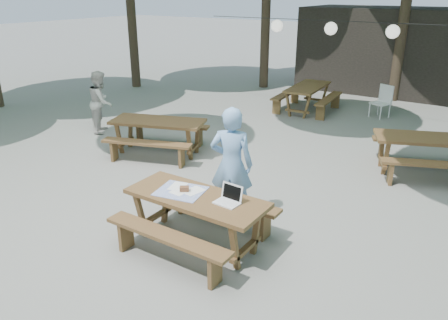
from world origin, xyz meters
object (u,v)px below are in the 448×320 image
object	(u,v)px
main_picnic_table	(197,219)
second_person	(101,102)
picnic_table_nw	(158,136)
plastic_chair	(380,108)
woman	(231,165)

from	to	relation	value
main_picnic_table	second_person	world-z (taller)	second_person
main_picnic_table	picnic_table_nw	distance (m)	3.83
picnic_table_nw	plastic_chair	distance (m)	6.50
second_person	plastic_chair	distance (m)	7.59
plastic_chair	second_person	bearing A→B (deg)	-113.31
second_person	picnic_table_nw	bearing A→B (deg)	-136.34
picnic_table_nw	second_person	distance (m)	2.30
main_picnic_table	picnic_table_nw	xyz separation A→B (m)	(-2.90, 2.51, 0.00)
picnic_table_nw	main_picnic_table	bearing A→B (deg)	-60.22
picnic_table_nw	woman	distance (m)	3.35
main_picnic_table	woman	distance (m)	1.04
plastic_chair	woman	bearing A→B (deg)	-69.57
woman	plastic_chair	bearing A→B (deg)	-114.03
woman	picnic_table_nw	bearing A→B (deg)	-49.68
main_picnic_table	second_person	xyz separation A→B (m)	(-5.12, 2.94, 0.38)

